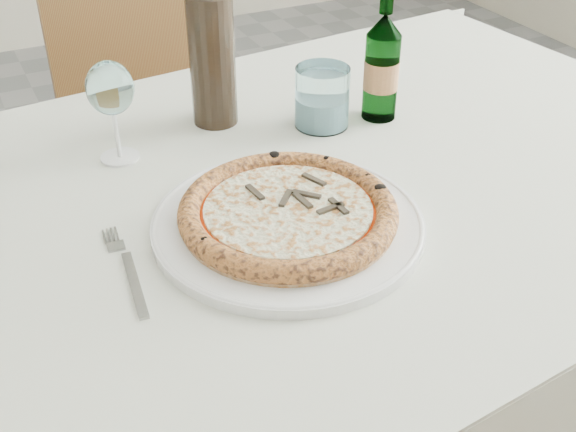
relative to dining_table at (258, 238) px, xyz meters
name	(u,v)px	position (x,y,z in m)	size (l,w,h in m)	color
dining_table	(258,238)	(0.00, 0.00, 0.00)	(1.68, 1.10, 0.76)	brown
chair_far	(161,118)	(0.07, 0.74, -0.14)	(0.45, 0.45, 0.93)	brown
plate	(288,223)	(0.00, -0.10, 0.09)	(0.36, 0.36, 0.02)	white
pizza	(288,212)	(0.00, -0.10, 0.11)	(0.29, 0.29, 0.03)	tan
fork	(128,271)	(-0.22, -0.10, 0.08)	(0.03, 0.18, 0.00)	gray
wine_glass	(110,91)	(-0.15, 0.18, 0.19)	(0.07, 0.07, 0.16)	white
tumbler	(322,101)	(0.18, 0.15, 0.12)	(0.09, 0.09, 0.10)	white
beer_bottle	(382,67)	(0.29, 0.13, 0.17)	(0.06, 0.06, 0.22)	#2E6934
wine_bottle	(212,47)	(0.03, 0.24, 0.21)	(0.07, 0.07, 0.31)	black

